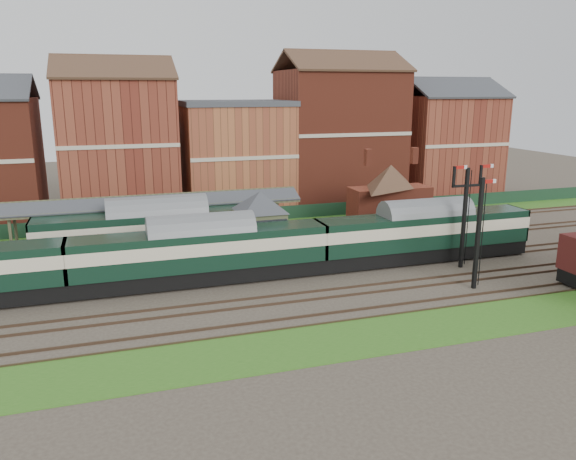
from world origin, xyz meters
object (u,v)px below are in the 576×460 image
object	(u,v)px
semaphore_bracket	(465,211)
platform_railcar	(158,231)
signal_box	(260,226)
dmu_train	(202,251)

from	to	relation	value
semaphore_bracket	platform_railcar	distance (m)	24.60
signal_box	semaphore_bracket	distance (m)	16.16
semaphore_bracket	dmu_train	xyz separation A→B (m)	(-20.32, 2.50, -2.16)
semaphore_bracket	platform_railcar	size ratio (longest dim) A/B	0.42
semaphore_bracket	dmu_train	bearing A→B (deg)	172.99
platform_railcar	semaphore_bracket	bearing A→B (deg)	-21.54
signal_box	semaphore_bracket	size ratio (longest dim) A/B	0.73
semaphore_bracket	dmu_train	size ratio (longest dim) A/B	0.15
signal_box	platform_railcar	size ratio (longest dim) A/B	0.31
signal_box	platform_railcar	bearing A→B (deg)	157.29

